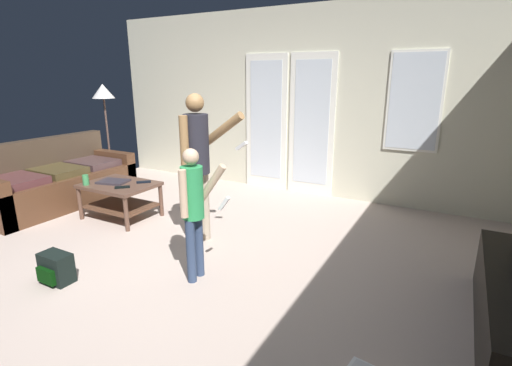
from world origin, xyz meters
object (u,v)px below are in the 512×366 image
Objects in this scene: coffee_table at (120,193)px; person_child at (194,204)px; cup_near_edge at (86,180)px; leather_couch at (56,183)px; tv_remote_black at (122,187)px; laptop_closed at (113,182)px; floor_lamp at (104,98)px; dvd_remote_slim at (144,182)px; person_adult at (198,156)px; backpack at (56,268)px.

person_child reaches higher than coffee_table.
cup_near_edge is (-0.30, -0.24, 0.18)m from coffee_table.
tv_remote_black is (1.36, -0.08, 0.15)m from leather_couch.
leather_couch is 0.92m from cup_near_edge.
coffee_table is at bearing 156.61° from person_child.
leather_couch is 11.67× the size of tv_remote_black.
cup_near_edge is at bearing -12.25° from leather_couch.
floor_lamp is at bearing 126.52° from laptop_closed.
laptop_closed is at bearing -39.64° from floor_lamp.
floor_lamp is 2.17m from dvd_remote_slim.
backpack is at bearing -115.48° from person_adult.
person_adult is 1.20m from dvd_remote_slim.
floor_lamp is at bearing 142.30° from coffee_table.
cup_near_edge reaches higher than backpack.
dvd_remote_slim is at bearing 33.93° from coffee_table.
leather_couch is 3.01m from person_child.
person_child is 3.36× the size of laptop_closed.
coffee_table reaches higher than backpack.
person_adult is 1.34× the size of person_child.
leather_couch is at bearing 166.42° from person_child.
person_adult is 4.52× the size of laptop_closed.
person_adult is at bearing 4.37° from cup_near_edge.
dvd_remote_slim is (0.24, 0.16, 0.13)m from coffee_table.
leather_couch is at bearing -76.01° from floor_lamp.
leather_couch reaches higher than coffee_table.
person_child is at bearing -30.49° from floor_lamp.
person_adult is 1.61m from backpack.
dvd_remote_slim is at bearing 33.76° from tv_remote_black.
backpack is (-0.60, -1.26, -0.80)m from person_adult.
backpack is at bearing -112.75° from tv_remote_black.
dvd_remote_slim is (0.34, 0.17, -0.00)m from laptop_closed.
backpack is at bearing -117.61° from dvd_remote_slim.
coffee_table is 5.04× the size of dvd_remote_slim.
tv_remote_black is (-1.12, -0.01, -0.48)m from person_adult.
cup_near_edge is 0.68m from dvd_remote_slim.
floor_lamp is 9.34× the size of tv_remote_black.
cup_near_edge is at bearing -145.29° from laptop_closed.
tv_remote_black is at bearing -3.26° from leather_couch.
person_child reaches higher than cup_near_edge.
person_child is 1.32m from backpack.
laptop_closed is at bearing -176.75° from coffee_table.
floor_lamp is 9.34× the size of dvd_remote_slim.
leather_couch is at bearing 144.88° from backpack.
floor_lamp is at bearing 130.51° from cup_near_edge.
person_child is 3.77m from floor_lamp.
dvd_remote_slim is (-1.06, 0.28, -0.48)m from person_adult.
floor_lamp reaches higher than tv_remote_black.
person_child is 9.22× the size of cup_near_edge.
person_adult reaches higher than dvd_remote_slim.
leather_couch is 2.31× the size of coffee_table.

